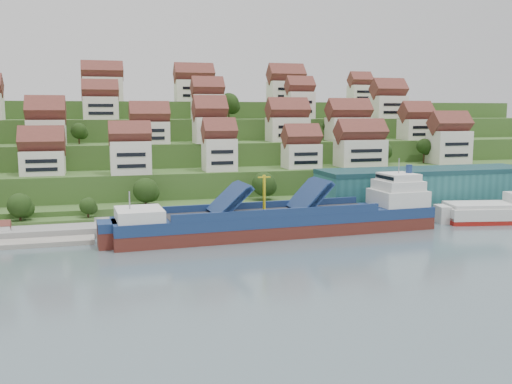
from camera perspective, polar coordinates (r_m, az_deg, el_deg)
name	(u,v)px	position (r m, az deg, el deg)	size (l,w,h in m)	color
ground	(261,237)	(126.68, 0.48, -4.49)	(300.00, 300.00, 0.00)	slate
quay	(319,216)	(146.83, 6.35, -2.36)	(180.00, 14.00, 2.20)	gray
hillside	(187,155)	(225.59, -6.91, 3.70)	(260.00, 128.00, 31.00)	#2D4C1E
hillside_village	(221,124)	(181.73, -3.55, 6.79)	(162.17, 63.52, 28.19)	white
hillside_trees	(182,153)	(163.83, -7.41, 3.91)	(137.91, 62.50, 30.71)	#223D14
warehouse	(426,187)	(162.27, 16.65, 0.52)	(60.00, 15.00, 10.00)	#256365
flagpole	(320,196)	(140.62, 6.44, -0.43)	(1.28, 0.16, 8.00)	gray
cargo_ship	(289,220)	(128.85, 3.27, -2.86)	(73.93, 14.50, 16.25)	#57221A
second_ship	(500,212)	(155.83, 23.19, -1.89)	(28.32, 14.89, 7.81)	maroon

